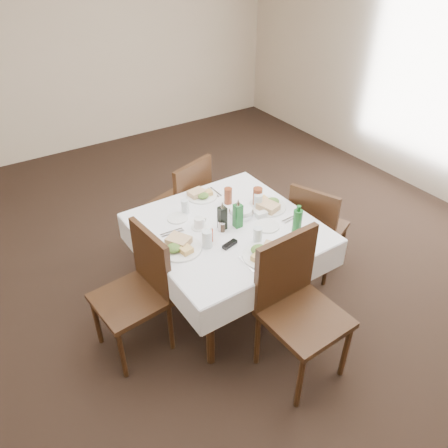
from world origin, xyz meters
name	(u,v)px	position (x,y,z in m)	size (l,w,h in m)	color
ground_plane	(214,293)	(0.00, 0.00, 0.00)	(7.00, 7.00, 0.00)	black
room_shell	(211,97)	(0.00, 0.00, 1.71)	(6.04, 7.04, 2.80)	beige
dining_table	(228,235)	(0.05, -0.13, 0.68)	(1.26, 1.26, 0.76)	black
chair_north	(185,200)	(0.12, 0.68, 0.54)	(0.57, 0.57, 0.95)	black
chair_south	(295,300)	(0.09, -0.87, 0.59)	(0.51, 0.51, 1.04)	black
chair_east	(315,225)	(0.88, -0.23, 0.51)	(0.56, 0.56, 0.89)	black
chair_west	(140,286)	(-0.69, -0.14, 0.55)	(0.50, 0.50, 0.96)	black
meal_north	(201,195)	(0.10, 0.34, 0.78)	(0.25, 0.25, 0.05)	white
meal_south	(265,253)	(0.06, -0.56, 0.79)	(0.30, 0.30, 0.07)	white
meal_east	(268,205)	(0.45, -0.09, 0.79)	(0.30, 0.30, 0.07)	white
meal_west	(179,246)	(-0.38, -0.18, 0.79)	(0.30, 0.30, 0.07)	white
side_plate_a	(177,218)	(-0.22, 0.16, 0.77)	(0.16, 0.16, 0.01)	white
side_plate_b	(267,226)	(0.29, -0.30, 0.77)	(0.18, 0.18, 0.01)	white
water_n	(185,206)	(-0.13, 0.20, 0.82)	(0.06, 0.06, 0.11)	silver
water_s	(258,235)	(0.12, -0.40, 0.82)	(0.06, 0.06, 0.12)	silver
water_e	(258,202)	(0.39, -0.06, 0.82)	(0.07, 0.07, 0.12)	silver
water_w	(207,239)	(-0.21, -0.26, 0.83)	(0.07, 0.07, 0.13)	silver
iced_tea_a	(228,196)	(0.23, 0.14, 0.83)	(0.06, 0.06, 0.13)	brown
iced_tea_b	(257,197)	(0.41, -0.02, 0.84)	(0.07, 0.07, 0.16)	brown
bread_basket	(241,212)	(0.22, -0.06, 0.79)	(0.19, 0.19, 0.06)	silver
oil_cruet_dark	(222,217)	(0.00, -0.13, 0.86)	(0.06, 0.06, 0.23)	black
oil_cruet_green	(238,215)	(0.11, -0.17, 0.87)	(0.06, 0.06, 0.24)	#196526
ketchup_bottle	(209,235)	(-0.16, -0.21, 0.82)	(0.05, 0.05, 0.12)	#AB2204
salt_shaker	(220,226)	(-0.03, -0.15, 0.80)	(0.04, 0.04, 0.09)	white
pepper_shaker	(222,227)	(-0.02, -0.16, 0.80)	(0.04, 0.04, 0.08)	#3A2C1F
coffee_mug	(199,223)	(-0.14, -0.03, 0.80)	(0.13, 0.12, 0.08)	white
sunglasses	(230,244)	(-0.07, -0.34, 0.77)	(0.13, 0.07, 0.03)	black
green_bottle	(297,223)	(0.40, -0.49, 0.87)	(0.07, 0.07, 0.25)	#196526
sugar_caddy	(262,214)	(0.33, -0.17, 0.79)	(0.09, 0.06, 0.04)	white
cutlery_n	(214,192)	(0.23, 0.34, 0.77)	(0.04, 0.17, 0.01)	silver
cutlery_s	(248,264)	(-0.08, -0.57, 0.77)	(0.06, 0.19, 0.01)	silver
cutlery_e	(291,219)	(0.51, -0.32, 0.77)	(0.17, 0.06, 0.01)	silver
cutlery_w	(172,233)	(-0.34, 0.02, 0.77)	(0.18, 0.05, 0.01)	silver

